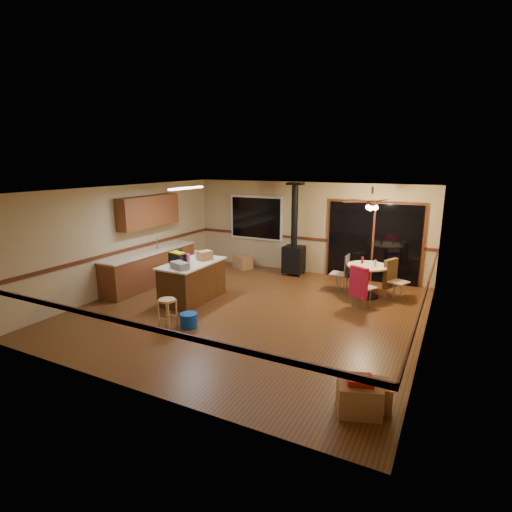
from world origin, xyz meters
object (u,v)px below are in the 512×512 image
Objects in this scene: bar_stool at (168,314)px; dining_table at (367,275)px; chair_left at (343,269)px; box_corner_b at (374,395)px; box_corner_a at (359,397)px; wood_stove at (294,250)px; blue_bucket at (189,320)px; toolbox_black at (178,258)px; chair_near at (359,282)px; chair_right at (391,274)px; kitchen_island at (193,281)px; box_under_window at (243,262)px; toolbox_grey at (180,265)px.

dining_table is at bearing 50.08° from bar_stool.
chair_left is 1.18× the size of box_corner_b.
bar_stool is 1.09× the size of box_corner_a.
wood_stove is 4.46m from blue_bucket.
toolbox_black reaches higher than chair_near.
bar_stool is at bearing -133.57° from chair_right.
wood_stove is at bearing 119.27° from box_corner_a.
wood_stove is at bearing 151.88° from chair_left.
toolbox_black is at bearing 119.60° from bar_stool.
wood_stove is 6.37m from box_corner_b.
box_corner_b is (0.15, 0.20, -0.03)m from box_corner_a.
dining_table is 4.73m from box_corner_a.
chair_left is at bearing -178.75° from chair_right.
toolbox_black is at bearing -159.89° from chair_near.
blue_bucket is 4.81m from chair_right.
kitchen_island is at bearing 39.21° from toolbox_black.
box_under_window is (-3.88, 0.93, -0.33)m from dining_table.
toolbox_black is at bearing -115.44° from wood_stove.
chair_left is at bearing 36.08° from kitchen_island.
chair_right is (3.23, 3.54, 0.46)m from blue_bucket.
toolbox_black reaches higher than box_corner_b.
chair_right is (4.01, 2.74, -0.37)m from toolbox_grey.
chair_left is 1.01× the size of box_under_window.
blue_bucket is at bearing -120.87° from chair_left.
chair_right reaches higher than blue_bucket.
chair_near is (3.57, 1.20, 0.14)m from kitchen_island.
chair_near is (0.61, -0.96, 0.01)m from chair_left.
box_under_window is (-0.32, 2.99, -0.25)m from kitchen_island.
box_corner_b is at bearing -27.29° from kitchen_island.
wood_stove is 2.47m from dining_table.
kitchen_island is 1.79× the size of dining_table.
dining_table is at bearing -166.88° from chair_right.
kitchen_island is 2.40× the size of chair_right.
dining_table is at bearing 91.07° from chair_near.
toolbox_grey is at bearing -81.58° from kitchen_island.
blue_bucket is 0.66× the size of box_under_window.
kitchen_island is 5.01× the size of blue_bucket.
chair_near is at bearing -24.69° from box_under_window.
toolbox_black is at bearing -140.79° from kitchen_island.
chair_left is 1.13m from chair_right.
box_under_window is at bearing 166.55° from dining_table.
kitchen_island reaches higher than box_corner_a.
toolbox_black is 0.44× the size of dining_table.
chair_left reaches higher than dining_table.
wood_stove is 4.66× the size of box_corner_a.
box_corner_b is (3.30, -5.42, -0.55)m from wood_stove.
wood_stove reaches higher than chair_left.
wood_stove is 3.60× the size of chair_near.
box_corner_a is (4.77, -5.56, 0.00)m from box_under_window.
toolbox_grey is at bearing 134.48° from blue_bucket.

